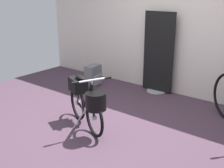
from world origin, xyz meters
TOP-DOWN VIEW (x-y plane):
  - ground_plane at (0.00, 0.00)m, footprint 6.05×6.05m
  - back_wall at (0.00, 1.89)m, footprint 6.05×0.10m
  - floor_banner_stand at (-0.19, 1.72)m, footprint 0.60×0.36m
  - folding_bike_foreground at (-0.20, -0.17)m, footprint 1.01×0.59m
  - backpack_on_floor at (-1.33, 1.22)m, footprint 0.25×0.34m

SIDE VIEW (x-z plane):
  - ground_plane at x=0.00m, z-range 0.00..0.00m
  - backpack_on_floor at x=-1.33m, z-range 0.00..0.42m
  - folding_bike_foreground at x=-0.20m, z-range 0.03..0.80m
  - floor_banner_stand at x=-0.19m, z-range -0.09..1.38m
  - back_wall at x=0.00m, z-range 0.00..2.67m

